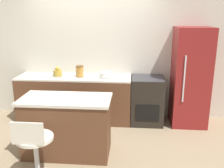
# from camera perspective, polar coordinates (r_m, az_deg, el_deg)

# --- Properties ---
(ground_plane) EXTENTS (14.00, 14.00, 0.00)m
(ground_plane) POSITION_cam_1_polar(r_m,az_deg,el_deg) (4.83, -5.25, -9.69)
(ground_plane) COLOR #998466
(wall_back) EXTENTS (8.00, 0.06, 2.60)m
(wall_back) POSITION_cam_1_polar(r_m,az_deg,el_deg) (5.11, -4.28, 7.04)
(wall_back) COLOR beige
(wall_back) RESTS_ON ground_plane
(back_counter) EXTENTS (2.21, 0.64, 0.90)m
(back_counter) POSITION_cam_1_polar(r_m,az_deg,el_deg) (5.04, -8.44, -3.21)
(back_counter) COLOR brown
(back_counter) RESTS_ON ground_plane
(kitchen_island) EXTENTS (1.32, 0.64, 0.89)m
(kitchen_island) POSITION_cam_1_polar(r_m,az_deg,el_deg) (3.85, -10.25, -9.43)
(kitchen_island) COLOR brown
(kitchen_island) RESTS_ON ground_plane
(oven_range) EXTENTS (0.62, 0.66, 0.90)m
(oven_range) POSITION_cam_1_polar(r_m,az_deg,el_deg) (4.92, 7.97, -3.64)
(oven_range) COLOR black
(oven_range) RESTS_ON ground_plane
(refrigerator) EXTENTS (0.65, 0.67, 1.85)m
(refrigerator) POSITION_cam_1_polar(r_m,az_deg,el_deg) (4.90, 17.44, 1.47)
(refrigerator) COLOR maroon
(refrigerator) RESTS_ON ground_plane
(stool_chair) EXTENTS (0.46, 0.46, 0.88)m
(stool_chair) POSITION_cam_1_polar(r_m,az_deg,el_deg) (3.35, -17.21, -14.20)
(stool_chair) COLOR #B7B7BC
(stool_chair) RESTS_ON ground_plane
(kettle) EXTENTS (0.16, 0.16, 0.19)m
(kettle) POSITION_cam_1_polar(r_m,az_deg,el_deg) (4.96, -12.33, 2.65)
(kettle) COLOR #B29333
(kettle) RESTS_ON back_counter
(mixing_bowl) EXTENTS (0.27, 0.27, 0.09)m
(mixing_bowl) POSITION_cam_1_polar(r_m,az_deg,el_deg) (4.77, -1.21, 2.18)
(mixing_bowl) COLOR white
(mixing_bowl) RESTS_ON back_counter
(canister_jar) EXTENTS (0.15, 0.15, 0.21)m
(canister_jar) POSITION_cam_1_polar(r_m,az_deg,el_deg) (4.84, -7.38, 2.94)
(canister_jar) COLOR #B77F33
(canister_jar) RESTS_ON back_counter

